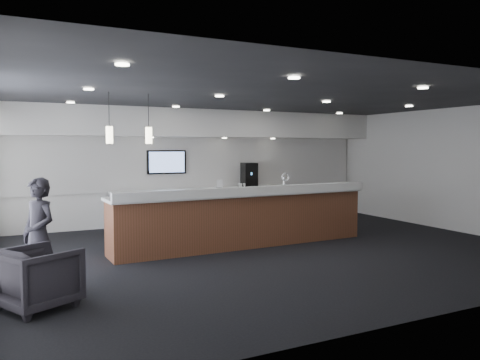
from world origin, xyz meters
name	(u,v)px	position (x,y,z in m)	size (l,w,h in m)	color
ground	(275,250)	(0.00, 0.00, 0.00)	(10.00, 10.00, 0.00)	black
ceiling	(276,97)	(0.00, 0.00, 3.00)	(10.00, 8.00, 0.02)	black
back_wall	(201,167)	(0.00, 4.00, 1.50)	(10.00, 0.02, 3.00)	silver
right_wall	(453,169)	(5.00, 0.00, 1.50)	(0.02, 8.00, 3.00)	silver
soffit_bulkhead	(207,124)	(0.00, 3.55, 2.65)	(10.00, 0.90, 0.70)	silver
alcove_panel	(201,163)	(0.00, 3.97, 1.60)	(9.80, 0.06, 1.40)	silver
back_credenza	(206,206)	(0.00, 3.64, 0.48)	(5.06, 0.66, 0.95)	gray
wall_tv	(167,162)	(-1.00, 3.91, 1.65)	(1.05, 0.08, 0.62)	black
pendant_left	(144,136)	(-2.40, 0.80, 2.25)	(0.12, 0.12, 0.30)	#FFF3C6
pendant_right	(106,135)	(-3.10, 0.80, 2.25)	(0.12, 0.12, 0.30)	#FFF3C6
ceiling_can_lights	(276,99)	(0.00, 0.00, 2.97)	(7.00, 5.00, 0.02)	white
service_counter	(244,218)	(-0.38, 0.65, 0.57)	(5.60, 1.09, 1.49)	brown
coffee_machine	(249,175)	(1.30, 3.66, 1.28)	(0.42, 0.52, 0.66)	black
info_sign_left	(220,184)	(0.35, 3.55, 1.06)	(0.16, 0.02, 0.22)	white
info_sign_right	(254,182)	(1.37, 3.52, 1.07)	(0.18, 0.02, 0.24)	white
armchair	(38,278)	(-4.40, -1.57, 0.39)	(0.84, 0.86, 0.78)	black
lounge_guest	(39,235)	(-4.34, -0.83, 0.81)	(0.59, 0.39, 1.61)	black
cup_0	(254,185)	(1.39, 3.53, 1.00)	(0.11, 0.11, 0.10)	white
cup_1	(249,185)	(1.25, 3.53, 1.00)	(0.11, 0.11, 0.10)	white
cup_2	(245,185)	(1.11, 3.53, 1.00)	(0.11, 0.11, 0.10)	white
cup_3	(240,185)	(0.97, 3.53, 1.00)	(0.11, 0.11, 0.10)	white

